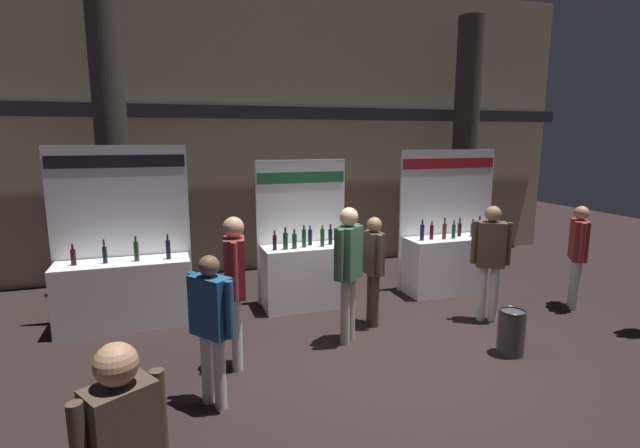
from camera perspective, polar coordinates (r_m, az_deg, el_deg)
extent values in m
plane|color=black|center=(6.23, 9.36, -15.44)|extent=(24.79, 24.79, 0.00)
cube|color=tan|center=(9.98, -2.82, 11.44)|extent=(12.40, 0.25, 5.76)
cube|color=#2D2D33|center=(9.70, -2.34, 13.17)|extent=(12.40, 0.20, 0.24)
cylinder|color=#423D38|center=(8.76, -23.70, 8.62)|extent=(0.53, 0.53, 5.12)
cylinder|color=#423D38|center=(10.65, 17.04, 9.21)|extent=(0.53, 0.53, 5.12)
cube|color=white|center=(7.44, -22.42, -7.79)|extent=(1.83, 0.60, 0.96)
cube|color=white|center=(7.57, -22.67, -1.12)|extent=(1.92, 0.04, 2.59)
cube|color=black|center=(7.42, -23.27, 6.93)|extent=(1.87, 0.01, 0.18)
cylinder|color=black|center=(7.37, -27.54, -3.57)|extent=(0.07, 0.07, 0.22)
cylinder|color=black|center=(7.34, -27.64, -2.50)|extent=(0.03, 0.03, 0.06)
cylinder|color=red|center=(7.33, -27.66, -2.20)|extent=(0.03, 0.03, 0.02)
cylinder|color=black|center=(7.29, -24.46, -3.42)|extent=(0.06, 0.06, 0.23)
cylinder|color=black|center=(7.26, -24.56, -2.19)|extent=(0.03, 0.03, 0.09)
cylinder|color=red|center=(7.24, -24.59, -1.77)|extent=(0.03, 0.03, 0.02)
cylinder|color=#19381E|center=(7.24, -21.22, -3.09)|extent=(0.07, 0.07, 0.28)
cylinder|color=#19381E|center=(7.20, -21.31, -1.77)|extent=(0.03, 0.03, 0.06)
cylinder|color=black|center=(7.19, -21.33, -1.46)|extent=(0.03, 0.03, 0.02)
cylinder|color=black|center=(7.20, -17.80, -2.96)|extent=(0.06, 0.06, 0.28)
cylinder|color=black|center=(7.16, -17.88, -1.54)|extent=(0.03, 0.03, 0.09)
cylinder|color=gold|center=(7.15, -17.90, -1.12)|extent=(0.03, 0.03, 0.02)
cube|color=white|center=(7.64, -1.50, -6.33)|extent=(1.42, 0.60, 1.00)
cube|color=white|center=(7.80, -2.25, -0.90)|extent=(1.49, 0.04, 2.34)
cube|color=#1E6638|center=(7.65, -2.25, 5.60)|extent=(1.45, 0.01, 0.18)
cylinder|color=black|center=(7.27, -5.47, -2.26)|extent=(0.06, 0.06, 0.23)
cylinder|color=black|center=(7.24, -5.49, -1.12)|extent=(0.03, 0.03, 0.07)
cylinder|color=red|center=(7.23, -5.49, -0.79)|extent=(0.03, 0.03, 0.02)
cylinder|color=#19381E|center=(7.30, -4.18, -2.08)|extent=(0.08, 0.08, 0.26)
cylinder|color=#19381E|center=(7.26, -4.20, -0.81)|extent=(0.03, 0.03, 0.07)
cylinder|color=red|center=(7.25, -4.20, -0.46)|extent=(0.03, 0.03, 0.02)
cylinder|color=#19381E|center=(7.34, -3.09, -2.09)|extent=(0.07, 0.07, 0.23)
cylinder|color=#19381E|center=(7.31, -3.11, -0.95)|extent=(0.03, 0.03, 0.07)
cylinder|color=gold|center=(7.30, -3.11, -0.62)|extent=(0.03, 0.03, 0.02)
cylinder|color=#19381E|center=(7.42, -1.94, -1.75)|extent=(0.07, 0.07, 0.28)
cylinder|color=#19381E|center=(7.39, -1.95, -0.45)|extent=(0.03, 0.03, 0.06)
cylinder|color=gold|center=(7.38, -1.95, -0.15)|extent=(0.03, 0.03, 0.02)
cylinder|color=black|center=(7.56, -1.20, -1.63)|extent=(0.07, 0.07, 0.25)
cylinder|color=black|center=(7.53, -1.20, -0.46)|extent=(0.03, 0.03, 0.06)
cylinder|color=gold|center=(7.52, -1.21, -0.16)|extent=(0.03, 0.03, 0.02)
cylinder|color=#19381E|center=(7.47, 0.29, -1.68)|extent=(0.06, 0.06, 0.28)
cylinder|color=#19381E|center=(7.43, 0.29, -0.41)|extent=(0.03, 0.03, 0.06)
cylinder|color=gold|center=(7.43, 0.29, -0.12)|extent=(0.03, 0.03, 0.02)
cylinder|color=black|center=(7.61, 1.26, -1.57)|extent=(0.07, 0.07, 0.24)
cylinder|color=black|center=(7.58, 1.26, -0.39)|extent=(0.03, 0.03, 0.08)
cylinder|color=red|center=(7.57, 1.26, -0.05)|extent=(0.03, 0.03, 0.02)
cylinder|color=#19381E|center=(7.58, 2.69, -1.62)|extent=(0.06, 0.06, 0.25)
cylinder|color=#19381E|center=(7.55, 2.70, -0.40)|extent=(0.03, 0.03, 0.08)
cylinder|color=gold|center=(7.54, 2.70, -0.02)|extent=(0.03, 0.03, 0.02)
cube|color=white|center=(8.72, 15.91, -4.68)|extent=(1.78, 0.60, 0.98)
cube|color=white|center=(8.84, 14.92, 0.55)|extent=(1.87, 0.04, 2.48)
cube|color=maroon|center=(8.71, 15.32, 7.04)|extent=(1.82, 0.01, 0.18)
cylinder|color=black|center=(8.18, 12.18, -1.02)|extent=(0.07, 0.07, 0.27)
cylinder|color=black|center=(8.15, 12.23, 0.18)|extent=(0.03, 0.03, 0.08)
cylinder|color=gold|center=(8.14, 12.24, 0.52)|extent=(0.03, 0.03, 0.02)
cylinder|color=black|center=(8.30, 13.27, -0.99)|extent=(0.06, 0.06, 0.24)
cylinder|color=black|center=(8.27, 13.32, 0.07)|extent=(0.03, 0.03, 0.07)
cylinder|color=gold|center=(8.27, 13.33, 0.37)|extent=(0.03, 0.03, 0.02)
cylinder|color=#472D14|center=(8.37, 14.72, -0.88)|extent=(0.07, 0.07, 0.26)
cylinder|color=#472D14|center=(8.34, 14.78, 0.30)|extent=(0.03, 0.03, 0.09)
cylinder|color=black|center=(8.33, 14.79, 0.65)|extent=(0.03, 0.03, 0.02)
cylinder|color=#19381E|center=(8.48, 15.77, -0.88)|extent=(0.06, 0.06, 0.24)
cylinder|color=#19381E|center=(8.45, 15.82, 0.13)|extent=(0.03, 0.03, 0.07)
cylinder|color=red|center=(8.44, 15.83, 0.40)|extent=(0.03, 0.03, 0.02)
cylinder|color=black|center=(8.69, 16.43, -0.67)|extent=(0.07, 0.07, 0.23)
cylinder|color=black|center=(8.67, 16.48, 0.32)|extent=(0.03, 0.03, 0.08)
cylinder|color=black|center=(8.66, 16.49, 0.64)|extent=(0.03, 0.03, 0.02)
cylinder|color=#472D14|center=(8.75, 17.85, -0.70)|extent=(0.06, 0.06, 0.22)
cylinder|color=#472D14|center=(8.72, 17.90, 0.22)|extent=(0.03, 0.03, 0.06)
cylinder|color=black|center=(8.72, 17.92, 0.47)|extent=(0.03, 0.03, 0.02)
cylinder|color=black|center=(8.92, 18.61, -0.42)|extent=(0.06, 0.06, 0.26)
cylinder|color=black|center=(8.90, 18.67, 0.61)|extent=(0.03, 0.03, 0.07)
cylinder|color=red|center=(8.89, 18.69, 0.90)|extent=(0.03, 0.03, 0.02)
cylinder|color=#19381E|center=(8.93, 20.17, -0.53)|extent=(0.06, 0.06, 0.25)
cylinder|color=#19381E|center=(8.90, 20.24, 0.50)|extent=(0.03, 0.03, 0.08)
cylinder|color=gold|center=(8.89, 20.26, 0.81)|extent=(0.03, 0.03, 0.02)
cylinder|color=#38383D|center=(6.57, 22.00, -12.04)|extent=(0.33, 0.33, 0.56)
torus|color=black|center=(6.47, 22.18, -9.66)|extent=(0.33, 0.33, 0.02)
cylinder|color=silver|center=(8.56, 28.38, -6.49)|extent=(0.12, 0.12, 0.80)
cylinder|color=silver|center=(8.73, 28.17, -6.16)|extent=(0.12, 0.12, 0.80)
cube|color=maroon|center=(8.48, 28.69, -1.70)|extent=(0.43, 0.48, 0.63)
sphere|color=tan|center=(8.41, 28.94, 1.17)|extent=(0.22, 0.22, 0.22)
cylinder|color=maroon|center=(8.22, 29.03, -1.96)|extent=(0.08, 0.08, 0.60)
cylinder|color=maroon|center=(8.74, 28.38, -1.24)|extent=(0.08, 0.08, 0.60)
cylinder|color=#47382D|center=(6.94, 6.60, -9.17)|extent=(0.12, 0.12, 0.77)
cylinder|color=#47382D|center=(7.07, 6.15, -8.80)|extent=(0.12, 0.12, 0.77)
cube|color=#47382D|center=(6.81, 6.49, -3.50)|extent=(0.22, 0.32, 0.61)
sphere|color=#8C6647|center=(6.72, 6.56, -0.06)|extent=(0.21, 0.21, 0.21)
cylinder|color=#47382D|center=(6.62, 7.17, -3.78)|extent=(0.08, 0.08, 0.58)
cylinder|color=#47382D|center=(6.99, 5.85, -3.00)|extent=(0.08, 0.08, 0.58)
cylinder|color=silver|center=(7.52, 18.91, -7.86)|extent=(0.12, 0.12, 0.83)
cylinder|color=silver|center=(7.54, 20.17, -7.89)|extent=(0.12, 0.12, 0.83)
cube|color=#47382D|center=(7.34, 19.89, -2.31)|extent=(0.47, 0.42, 0.66)
sphere|color=#8C6647|center=(7.25, 20.12, 1.16)|extent=(0.23, 0.23, 0.23)
cylinder|color=#47382D|center=(7.31, 18.04, -2.12)|extent=(0.08, 0.08, 0.63)
cylinder|color=#47382D|center=(7.37, 21.75, -2.26)|extent=(0.08, 0.08, 0.63)
cylinder|color=silver|center=(5.08, -11.95, -17.08)|extent=(0.12, 0.12, 0.76)
cylinder|color=silver|center=(5.20, -13.40, -16.46)|extent=(0.12, 0.12, 0.76)
cube|color=navy|center=(4.86, -13.01, -9.60)|extent=(0.43, 0.47, 0.60)
sphere|color=brown|center=(4.74, -13.22, -4.92)|extent=(0.21, 0.21, 0.21)
cylinder|color=navy|center=(4.68, -10.84, -10.12)|extent=(0.08, 0.08, 0.57)
cylinder|color=navy|center=(5.04, -15.03, -8.77)|extent=(0.08, 0.08, 0.57)
cylinder|color=silver|center=(5.89, -9.95, -12.38)|extent=(0.12, 0.12, 0.88)
cylinder|color=silver|center=(5.74, -9.97, -13.01)|extent=(0.12, 0.12, 0.88)
cube|color=maroon|center=(5.55, -10.22, -5.20)|extent=(0.29, 0.38, 0.70)
sphere|color=tan|center=(5.44, -10.38, -0.39)|extent=(0.24, 0.24, 0.24)
cylinder|color=maroon|center=(5.76, -10.19, -4.45)|extent=(0.08, 0.08, 0.66)
cylinder|color=maroon|center=(5.34, -10.26, -5.65)|extent=(0.08, 0.08, 0.66)
cube|color=#47382D|center=(2.91, -22.65, -23.11)|extent=(0.41, 0.36, 0.65)
sphere|color=tan|center=(2.70, -23.33, -15.23)|extent=(0.22, 0.22, 0.22)
cylinder|color=#47382D|center=(2.98, -18.70, -21.59)|extent=(0.08, 0.08, 0.61)
cylinder|color=#ADA393|center=(6.33, 3.05, -10.57)|extent=(0.12, 0.12, 0.88)
cylinder|color=#ADA393|center=(6.46, 3.70, -10.11)|extent=(0.12, 0.12, 0.88)
cube|color=#33563D|center=(6.16, 3.46, -3.48)|extent=(0.44, 0.43, 0.70)
sphere|color=tan|center=(6.06, 3.50, 0.88)|extent=(0.24, 0.24, 0.24)
cylinder|color=#33563D|center=(5.95, 2.48, -3.79)|extent=(0.08, 0.08, 0.66)
cylinder|color=#33563D|center=(6.36, 4.37, -2.88)|extent=(0.08, 0.08, 0.66)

